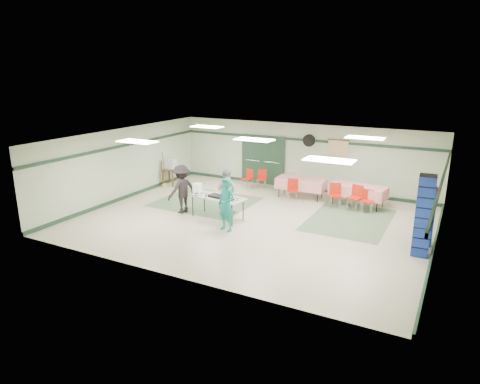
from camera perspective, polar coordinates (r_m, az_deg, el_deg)
The scene contains 42 objects.
floor at distance 14.18m, azimuth 1.80°, elevation -3.77°, with size 11.00×11.00×0.00m, color beige.
ceiling at distance 13.51m, azimuth 1.90°, elevation 7.08°, with size 11.00×11.00×0.00m, color white.
wall_back at distance 17.84m, azimuth 8.23°, elevation 4.69°, with size 11.00×11.00×0.00m, color #B6C2A5.
wall_front at distance 10.10m, azimuth -9.44°, elevation -4.12°, with size 11.00×11.00×0.00m, color #B6C2A5.
wall_left at distance 16.86m, azimuth -15.23°, elevation 3.64°, with size 9.00×9.00×0.00m, color #B6C2A5.
wall_right at distance 12.49m, azimuth 25.17°, elevation -1.55°, with size 9.00×9.00×0.00m, color #B6C2A5.
trim_back at distance 17.69m, azimuth 8.28°, elevation 6.90°, with size 11.00×0.06×0.10m, color #1D3625.
baseboard_back at distance 18.10m, azimuth 8.03°, elevation 0.67°, with size 11.00×0.06×0.12m, color #1D3625.
trim_left at distance 16.71m, azimuth -15.33°, elevation 5.98°, with size 9.00×0.06×0.10m, color #1D3625.
baseboard_left at distance 17.15m, azimuth -14.85°, elevation -0.58°, with size 9.00×0.06×0.12m, color #1D3625.
trim_right at distance 12.32m, azimuth 25.41°, elevation 1.58°, with size 9.00×0.06×0.10m, color #1D3625.
baseboard_right at distance 12.91m, azimuth 24.36°, elevation -7.01°, with size 9.00×0.06×0.12m, color #1D3625.
green_patch_a at distance 16.17m, azimuth -4.61°, elevation -1.30°, with size 3.50×3.00×0.01m, color #617E5C.
green_patch_b at distance 14.64m, azimuth 14.35°, elevation -3.61°, with size 2.50×3.50×0.01m, color #617E5C.
double_door_left at distance 18.68m, azimuth 1.75°, elevation 4.42°, with size 0.90×0.06×2.10m, color gray.
double_door_right at distance 18.29m, azimuth 4.43°, elevation 4.13°, with size 0.90×0.06×2.10m, color gray.
door_frame at distance 18.46m, azimuth 3.04°, elevation 4.27°, with size 2.00×0.03×2.15m, color #1D3625.
wall_fan at distance 17.56m, azimuth 9.18°, elevation 6.80°, with size 0.50×0.50×0.10m, color black.
scroll_banner at distance 17.26m, azimuth 12.93°, elevation 5.77°, with size 0.80×0.02×0.60m, color #D8C487.
serving_table at distance 14.12m, azimuth -3.04°, elevation -0.80°, with size 1.99×1.01×0.76m.
sheet_tray_right at distance 13.76m, azimuth -1.26°, elevation -0.99°, with size 0.54×0.41×0.02m, color silver.
sheet_tray_mid at distance 14.23m, azimuth -2.88°, elevation -0.43°, with size 0.63×0.48×0.02m, color silver.
sheet_tray_left at distance 14.25m, azimuth -5.33°, elevation -0.46°, with size 0.62×0.47×0.02m, color silver.
baking_pan at distance 14.05m, azimuth -3.12°, elevation -0.53°, with size 0.51×0.32×0.08m, color black.
foam_box_stack at distance 14.55m, azimuth -5.71°, elevation 0.51°, with size 0.24×0.22×0.33m, color white.
volunteer_teal at distance 13.03m, azimuth -1.83°, elevation -1.70°, with size 0.61×0.40×1.67m, color #13887C.
volunteer_grey at distance 14.77m, azimuth -1.85°, elevation 0.20°, with size 0.75×0.59×1.55m, color gray.
volunteer_dark at distance 14.82m, azimuth -7.76°, elevation 0.39°, with size 1.09×0.63×1.69m, color black.
dining_table_a at distance 16.10m, azimuth 15.48°, elevation 0.19°, with size 2.08×1.14×0.77m.
dining_table_b at distance 16.67m, azimuth 8.10°, elevation 1.15°, with size 1.88×0.88×0.77m.
chair_a at distance 15.56m, azimuth 15.20°, elevation -0.39°, with size 0.51×0.51×0.91m.
chair_b at distance 15.72m, azimuth 12.58°, elevation -0.10°, with size 0.52×0.52×0.88m.
chair_c at distance 15.49m, azimuth 16.69°, elevation -0.84°, with size 0.40×0.40×0.80m.
chair_d at distance 16.20m, azimuth 7.04°, elevation 0.58°, with size 0.50×0.50×0.85m.
chair_loose_a at distance 17.80m, azimuth 2.93°, elevation 1.99°, with size 0.46×0.46×0.81m.
chair_loose_b at distance 17.85m, azimuth 1.12°, elevation 2.04°, with size 0.46×0.46×0.80m.
crate_stack_blue_a at distance 12.18m, azimuth 23.28°, elevation -2.96°, with size 0.42×0.42×2.21m, color navy.
crate_stack_red at distance 13.10m, azimuth 23.53°, elevation -2.83°, with size 0.38×0.38×1.73m, color maroon.
crate_stack_blue_b at distance 13.05m, azimuth 23.45°, elevation -3.32°, with size 0.39×0.39×1.54m, color navy.
printer_table at distance 18.61m, azimuth -9.21°, elevation 2.86°, with size 0.73×0.94×0.74m.
office_printer at distance 18.50m, azimuth -9.34°, elevation 3.76°, with size 0.49×0.43×0.39m, color #BBBBB6.
broom at distance 18.36m, azimuth -10.06°, elevation 3.10°, with size 0.03×0.03×1.50m, color brown.
Camera 1 is at (5.83, -12.01, 4.78)m, focal length 32.00 mm.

